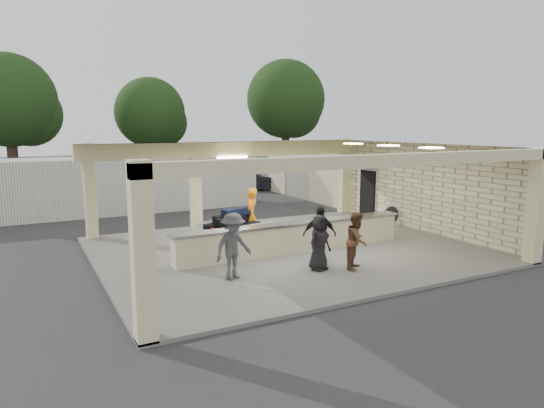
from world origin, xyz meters
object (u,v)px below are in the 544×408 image
car_white_b (356,175)px  passenger_c (233,246)px  baggage_counter (294,237)px  container_white (132,184)px  passenger_d (319,242)px  baggage_handler (251,216)px  luggage_cart (233,227)px  car_white_a (316,178)px  car_dark (249,180)px  passenger_a (357,240)px  drum_fan (389,215)px  passenger_b (319,235)px

car_white_b → passenger_c: bearing=119.7°
baggage_counter → container_white: container_white is taller
passenger_d → car_white_b: bearing=32.7°
baggage_handler → passenger_c: 4.07m
luggage_cart → car_white_a: (11.00, 11.93, -0.06)m
car_white_b → car_dark: bearing=68.7°
luggage_cart → passenger_d: 3.73m
baggage_counter → luggage_cart: size_ratio=3.38×
passenger_a → car_white_b: bearing=13.1°
baggage_counter → baggage_handler: baggage_handler is taller
car_white_a → car_dark: 4.41m
baggage_counter → car_dark: size_ratio=2.01×
passenger_d → car_white_a: bearing=40.3°
baggage_counter → passenger_c: 3.29m
drum_fan → baggage_handler: size_ratio=0.46×
drum_fan → passenger_c: size_ratio=0.49×
passenger_d → car_dark: 18.31m
baggage_handler → passenger_b: 3.38m
passenger_b → passenger_c: passenger_c is taller
passenger_a → drum_fan: bearing=1.0°
baggage_counter → passenger_a: size_ratio=5.01×
baggage_handler → car_white_a: (10.21, 11.65, -0.32)m
passenger_a → passenger_b: (-0.68, 0.91, 0.05)m
drum_fan → passenger_c: 8.99m
car_white_b → car_dark: size_ratio=1.03×
passenger_a → passenger_d: bearing=120.4°
passenger_b → container_white: (-2.84, 12.30, 0.36)m
baggage_counter → container_white: bearing=104.7°
passenger_c → passenger_d: (2.48, -0.38, -0.10)m
passenger_a → baggage_counter: bearing=66.3°
passenger_c → container_white: size_ratio=0.15×
passenger_a → passenger_b: 1.13m
luggage_cart → passenger_a: size_ratio=1.48×
passenger_d → car_white_b: size_ratio=0.38×
car_white_b → car_dark: (-7.98, 0.90, 0.01)m
passenger_a → car_dark: bearing=35.2°
car_white_a → baggage_counter: bearing=165.5°
luggage_cart → passenger_b: size_ratio=1.40×
drum_fan → container_white: (-8.34, 9.09, 0.76)m
passenger_c → car_dark: passenger_c is taller
car_white_a → luggage_cart: bearing=158.1°
baggage_handler → passenger_c: size_ratio=1.08×
passenger_d → container_white: (-2.49, 12.83, 0.43)m
drum_fan → passenger_d: size_ratio=0.56×
drum_fan → car_white_b: bearing=64.4°
car_white_a → car_dark: size_ratio=1.26×
luggage_cart → container_white: 9.38m
car_white_b → car_white_a: bearing=88.6°
luggage_cart → passenger_b: 3.37m
passenger_a → passenger_c: 3.59m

